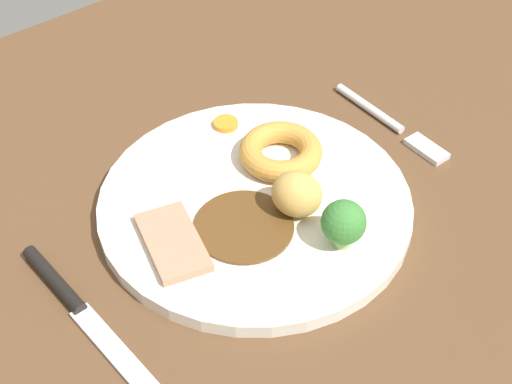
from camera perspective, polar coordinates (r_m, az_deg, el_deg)
The scene contains 10 objects.
dining_table at distance 71.22cm, azimuth -2.35°, elevation -3.65°, with size 120.00×84.00×3.60cm, color brown.
dinner_plate at distance 70.87cm, azimuth -0.00°, elevation -0.99°, with size 28.87×28.87×1.40cm, color silver.
gravy_pool at distance 67.83cm, azimuth -0.91°, elevation -2.55°, with size 8.92×8.92×0.30cm, color #563819.
meat_slice_main at distance 66.59cm, azimuth -6.19°, elevation -3.70°, with size 8.34×4.48×0.80cm, color tan.
yorkshire_pudding at distance 73.74cm, azimuth 1.83°, elevation 3.01°, with size 8.01×8.01×2.18cm, color #C68938.
roast_potato_left at distance 67.94cm, azimuth 3.03°, elevation -0.15°, with size 4.61×4.01×4.28cm, color tan.
carrot_coin_front at distance 78.33cm, azimuth -2.25°, elevation 5.08°, with size 2.50×2.50×0.56cm, color orange.
broccoli_floret at distance 65.29cm, azimuth 6.49°, elevation -2.30°, with size 3.91×3.91×4.54cm.
fork at distance 81.50cm, azimuth 10.05°, elevation 4.96°, with size 2.08×15.27×0.90cm.
knife at distance 65.27cm, azimuth -13.24°, elevation -8.10°, with size 2.10×18.54×1.20cm.
Camera 1 is at (28.08, 39.23, 54.20)cm, focal length 54.03 mm.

